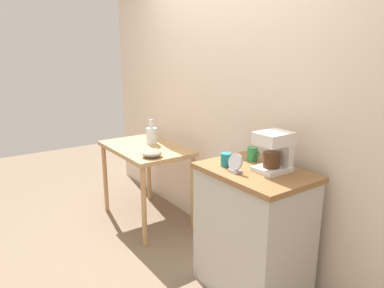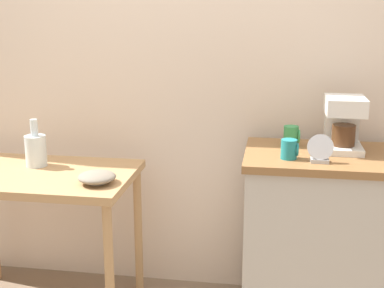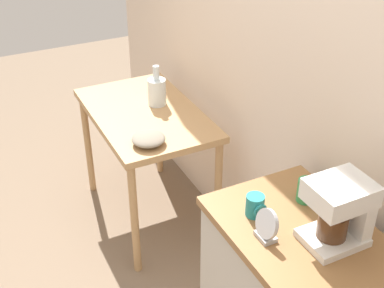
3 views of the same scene
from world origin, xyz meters
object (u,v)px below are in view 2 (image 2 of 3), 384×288
mug_dark_teal (289,149)px  mug_tall_green (292,136)px  table_clock (320,150)px  coffee_maker (344,121)px  glass_carafe_vase (36,149)px  bowl_stoneware (97,177)px

mug_dark_teal → mug_tall_green: bearing=86.4°
mug_tall_green → table_clock: bearing=-66.4°
coffee_maker → table_clock: (-0.12, -0.23, -0.09)m
mug_dark_teal → table_clock: table_clock is taller
coffee_maker → table_clock: bearing=-117.3°
coffee_maker → table_clock: size_ratio=2.06×
glass_carafe_vase → mug_dark_teal: (1.29, -0.13, 0.09)m
coffee_maker → mug_dark_teal: 0.33m
glass_carafe_vase → mug_dark_teal: 1.30m
bowl_stoneware → mug_dark_teal: bearing=5.9°
table_clock → mug_tall_green: bearing=113.6°
bowl_stoneware → coffee_maker: (1.14, 0.29, 0.25)m
table_clock → mug_dark_teal: bearing=164.5°
table_clock → glass_carafe_vase: bearing=173.3°
mug_dark_teal → table_clock: (0.13, -0.04, 0.01)m
coffee_maker → mug_dark_teal: bearing=-142.2°
coffee_maker → mug_tall_green: coffee_maker is taller
glass_carafe_vase → mug_tall_green: (1.30, 0.10, 0.10)m
bowl_stoneware → mug_tall_green: mug_tall_green is taller
glass_carafe_vase → mug_tall_green: 1.31m
mug_tall_green → table_clock: table_clock is taller
bowl_stoneware → table_clock: (1.02, 0.05, 0.16)m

